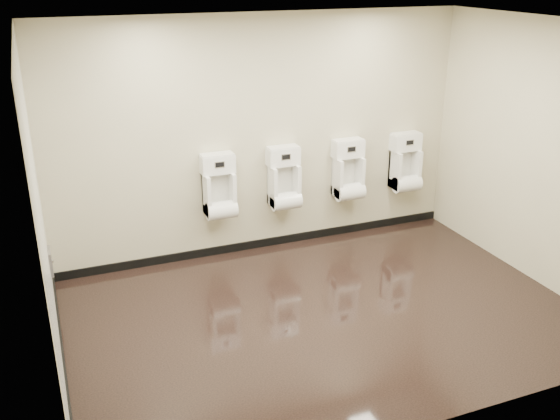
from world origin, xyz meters
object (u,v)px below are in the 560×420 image
Objects in this scene: urinal_0 at (219,191)px; urinal_2 at (348,174)px; urinal_1 at (284,183)px; access_panel at (50,261)px; urinal_3 at (406,167)px.

urinal_0 is 1.00× the size of urinal_2.
access_panel is at bearing -171.20° from urinal_1.
urinal_2 is at bearing 0.00° from urinal_0.
urinal_3 is at bearing 0.00° from urinal_0.
urinal_1 is (0.80, 0.00, 0.00)m from urinal_0.
urinal_1 and urinal_2 have the same top height.
urinal_2 is at bearing 180.00° from urinal_3.
urinal_3 is at bearing 0.00° from urinal_2.
urinal_2 reaches higher than access_panel.
urinal_1 is 0.86m from urinal_2.
access_panel is 4.42m from urinal_3.
urinal_1 reaches higher than access_panel.
urinal_1 is 1.68m from urinal_3.
urinal_3 is at bearing 5.45° from access_panel.
urinal_1 is at bearing 180.00° from urinal_2.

